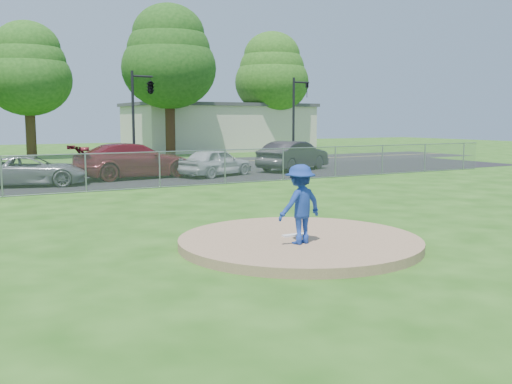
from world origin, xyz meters
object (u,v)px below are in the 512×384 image
Objects in this scene: tree_right at (169,56)px; traffic_signal_center at (149,89)px; parked_car_gray at (31,171)px; tree_far_right at (272,73)px; pitcher at (300,204)px; parked_car_darkred at (134,161)px; traffic_signal_right at (297,111)px; parked_car_charcoal at (294,156)px; tree_center at (28,68)px; parked_car_pearl at (216,162)px; commercial_building at (218,127)px.

tree_right is 11.60m from traffic_signal_center.
traffic_signal_center is 1.21× the size of parked_car_gray.
tree_far_right is 2.32× the size of parked_car_gray.
tree_right reaches higher than traffic_signal_center.
parked_car_darkred is (1.60, 16.90, -0.19)m from pitcher.
tree_right is 2.51× the size of parked_car_gray.
traffic_signal_right reaches higher than parked_car_gray.
parked_car_gray is (-3.21, 15.89, -0.39)m from pitcher.
parked_car_charcoal is (-9.67, -18.75, -6.24)m from tree_far_right.
tree_far_right is at bearing 2.73° from tree_center.
parked_car_charcoal is (5.19, 0.89, 0.12)m from parked_car_pearl.
tree_right is (10.00, -2.00, 1.18)m from tree_center.
parked_car_darkred is at bearing -82.68° from tree_center.
parked_car_darkred is at bearing -104.83° from pitcher.
traffic_signal_right is 1.37× the size of parked_car_pearl.
traffic_signal_right is 11.57m from parked_car_pearl.
traffic_signal_center reaches higher than parked_car_pearl.
tree_far_right is 27.14m from parked_car_darkred.
parked_car_pearl is (-3.86, -16.64, -6.95)m from tree_right.
parked_car_pearl is at bearing -103.07° from tree_right.
pitcher is at bearing -154.25° from parked_car_gray.
traffic_signal_right is at bearing -96.29° from commercial_building.
traffic_signal_center is 3.33× the size of pitcher.
pitcher is at bearing -122.91° from traffic_signal_right.
commercial_building is at bearing 83.71° from traffic_signal_right.
traffic_signal_center and traffic_signal_right have the same top height.
commercial_building is 9.76× the size of pitcher.
pitcher is at bearing -106.02° from tree_right.
parked_car_darkred is (-12.97, -5.63, -2.51)m from traffic_signal_right.
tree_far_right reaches higher than tree_center.
tree_right is 34.47m from pitcher.
parked_car_charcoal is at bearing -96.91° from parked_car_darkred.
commercial_building is 17.99m from tree_center.
tree_center is at bearing -98.31° from pitcher.
tree_right is at bearing -34.53° from parked_car_pearl.
tree_far_right is 41.37m from pitcher.
tree_center reaches higher than parked_car_gray.
commercial_building is at bearing 53.06° from traffic_signal_center.
tree_far_right is at bearing 15.26° from tree_right.
tree_center is 18.64m from parked_car_darkred.
traffic_signal_right is 1.21× the size of parked_car_gray.
traffic_signal_center is at bearing -34.24° from parked_car_gray.
parked_car_pearl is at bearing -143.89° from traffic_signal_right.
traffic_signal_right is at bearing -58.94° from parked_car_charcoal.
tree_far_right is (21.00, 1.00, 0.59)m from tree_center.
parked_car_gray is (-23.55, -19.63, -6.41)m from tree_far_right.
parked_car_pearl is at bearing -127.12° from tree_far_right.
traffic_signal_center is 9.37m from parked_car_charcoal.
tree_center reaches higher than parked_car_pearl.
traffic_signal_right is at bearing -38.22° from tree_center.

